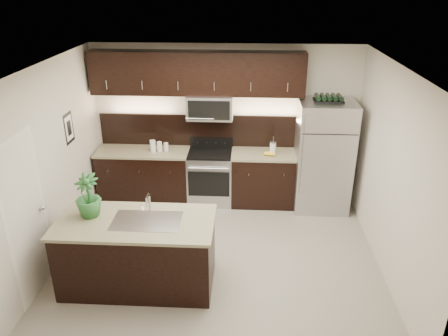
% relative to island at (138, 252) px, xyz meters
% --- Properties ---
extents(ground, '(4.50, 4.50, 0.00)m').
position_rel_island_xyz_m(ground, '(0.98, 0.63, -0.47)').
color(ground, gray).
rests_on(ground, ground).
extents(room_walls, '(4.52, 4.02, 2.71)m').
position_rel_island_xyz_m(room_walls, '(0.87, 0.59, 1.22)').
color(room_walls, beige).
rests_on(room_walls, ground).
extents(counter_run, '(3.51, 0.65, 0.94)m').
position_rel_island_xyz_m(counter_run, '(0.53, 2.32, -0.00)').
color(counter_run, black).
rests_on(counter_run, ground).
extents(upper_fixtures, '(3.49, 0.40, 1.66)m').
position_rel_island_xyz_m(upper_fixtures, '(0.55, 2.46, 1.67)').
color(upper_fixtures, black).
rests_on(upper_fixtures, counter_run).
extents(island, '(1.96, 0.96, 0.94)m').
position_rel_island_xyz_m(island, '(0.00, 0.00, 0.00)').
color(island, black).
rests_on(island, ground).
extents(sink_faucet, '(0.84, 0.50, 0.28)m').
position_rel_island_xyz_m(sink_faucet, '(0.15, 0.01, 0.48)').
color(sink_faucet, silver).
rests_on(sink_faucet, island).
extents(refrigerator, '(0.90, 0.81, 1.87)m').
position_rel_island_xyz_m(refrigerator, '(2.63, 2.26, 0.46)').
color(refrigerator, '#B2B2B7').
rests_on(refrigerator, ground).
extents(wine_rack, '(0.46, 0.29, 0.11)m').
position_rel_island_xyz_m(wine_rack, '(2.63, 2.26, 1.45)').
color(wine_rack, black).
rests_on(wine_rack, refrigerator).
extents(plant, '(0.41, 0.41, 0.56)m').
position_rel_island_xyz_m(plant, '(-0.59, 0.10, 0.75)').
color(plant, '#27632C').
rests_on(plant, island).
extents(canisters, '(0.30, 0.14, 0.20)m').
position_rel_island_xyz_m(canisters, '(-0.15, 2.29, 0.56)').
color(canisters, silver).
rests_on(canisters, counter_run).
extents(french_press, '(0.11, 0.11, 0.31)m').
position_rel_island_xyz_m(french_press, '(1.79, 2.27, 0.58)').
color(french_press, silver).
rests_on(french_press, counter_run).
extents(bananas, '(0.23, 0.19, 0.06)m').
position_rel_island_xyz_m(bananas, '(1.69, 2.24, 0.50)').
color(bananas, yellow).
rests_on(bananas, counter_run).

